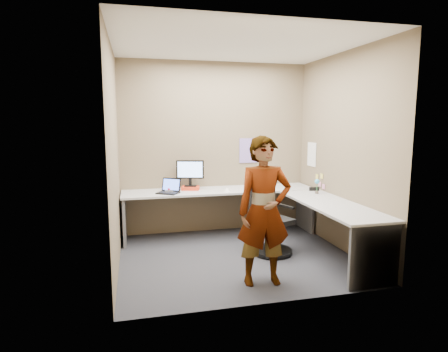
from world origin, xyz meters
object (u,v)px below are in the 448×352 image
object	(u,v)px
person	(264,211)
office_chair	(269,222)
monitor	(190,171)
desk	(259,205)

from	to	relation	value
person	office_chair	bearing A→B (deg)	69.38
monitor	office_chair	distance (m)	1.50
monitor	person	distance (m)	1.99
monitor	office_chair	size ratio (longest dim) A/B	0.41
desk	monitor	size ratio (longest dim) A/B	7.16
monitor	person	bearing A→B (deg)	-59.13
desk	office_chair	world-z (taller)	office_chair
desk	office_chair	bearing A→B (deg)	-82.39
monitor	person	size ratio (longest dim) A/B	0.26
monitor	person	xyz separation A→B (m)	(0.52, -1.91, -0.21)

